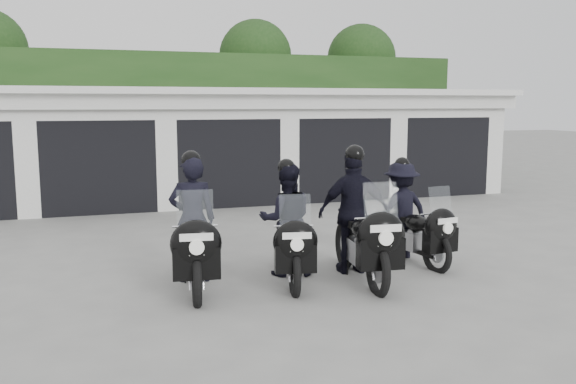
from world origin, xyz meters
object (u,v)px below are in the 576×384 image
object	(u,v)px
police_bike_b	(288,227)
police_bike_d	(406,215)
police_bike_a	(193,233)
police_bike_c	(358,220)

from	to	relation	value
police_bike_b	police_bike_d	bearing A→B (deg)	22.02
police_bike_a	police_bike_c	distance (m)	2.44
police_bike_a	police_bike_d	size ratio (longest dim) A/B	1.13
police_bike_d	police_bike_c	bearing A→B (deg)	-159.31
police_bike_a	police_bike_d	world-z (taller)	police_bike_a
police_bike_c	police_bike_b	bearing A→B (deg)	174.45
police_bike_b	police_bike_d	xyz separation A→B (m)	(2.21, 0.41, -0.02)
police_bike_c	police_bike_d	distance (m)	1.34
police_bike_d	police_bike_b	bearing A→B (deg)	-177.00
police_bike_c	police_bike_d	xyz separation A→B (m)	(1.18, 0.63, -0.11)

